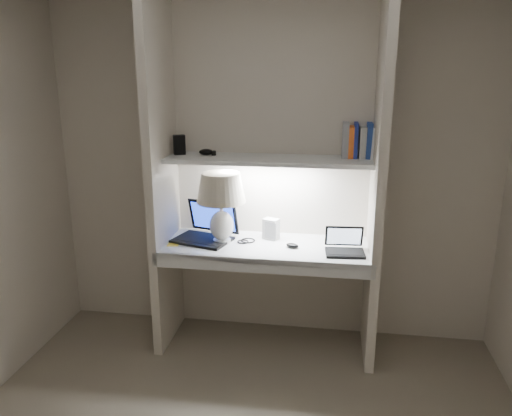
% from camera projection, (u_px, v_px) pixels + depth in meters
% --- Properties ---
extents(back_wall, '(3.20, 0.01, 2.50)m').
position_uv_depth(back_wall, '(271.00, 169.00, 3.60)').
color(back_wall, beige).
rests_on(back_wall, floor).
extents(alcove_panel_left, '(0.06, 0.55, 2.50)m').
position_uv_depth(alcove_panel_left, '(162.00, 174.00, 3.45)').
color(alcove_panel_left, beige).
rests_on(alcove_panel_left, floor).
extents(alcove_panel_right, '(0.06, 0.55, 2.50)m').
position_uv_depth(alcove_panel_right, '(378.00, 181.00, 3.23)').
color(alcove_panel_right, beige).
rests_on(alcove_panel_right, floor).
extents(desk, '(1.40, 0.55, 0.04)m').
position_uv_depth(desk, '(266.00, 247.00, 3.48)').
color(desk, white).
rests_on(desk, alcove_panel_left).
extents(desk_apron, '(1.46, 0.03, 0.10)m').
position_uv_depth(desk_apron, '(261.00, 265.00, 3.24)').
color(desk_apron, silver).
rests_on(desk_apron, desk).
extents(shelf, '(1.40, 0.36, 0.03)m').
position_uv_depth(shelf, '(268.00, 160.00, 3.40)').
color(shelf, silver).
rests_on(shelf, back_wall).
extents(strip_light, '(0.60, 0.04, 0.02)m').
position_uv_depth(strip_light, '(268.00, 163.00, 3.41)').
color(strip_light, white).
rests_on(strip_light, shelf).
extents(table_lamp, '(0.34, 0.34, 0.50)m').
position_uv_depth(table_lamp, '(221.00, 196.00, 3.43)').
color(table_lamp, white).
rests_on(table_lamp, desk).
extents(laptop_main, '(0.47, 0.43, 0.26)m').
position_uv_depth(laptop_main, '(206.00, 231.00, 3.58)').
color(laptop_main, black).
rests_on(laptop_main, desk).
extents(laptop_netbook, '(0.27, 0.24, 0.16)m').
position_uv_depth(laptop_netbook, '(345.00, 247.00, 3.32)').
color(laptop_netbook, black).
rests_on(laptop_netbook, desk).
extents(speaker, '(0.13, 0.11, 0.15)m').
position_uv_depth(speaker, '(271.00, 229.00, 3.57)').
color(speaker, silver).
rests_on(speaker, desk).
extents(mouse, '(0.11, 0.09, 0.03)m').
position_uv_depth(mouse, '(292.00, 246.00, 3.40)').
color(mouse, black).
rests_on(mouse, desk).
extents(cable_coil, '(0.11, 0.11, 0.01)m').
position_uv_depth(cable_coil, '(248.00, 240.00, 3.53)').
color(cable_coil, black).
rests_on(cable_coil, desk).
extents(sticky_note, '(0.09, 0.09, 0.00)m').
position_uv_depth(sticky_note, '(173.00, 245.00, 3.47)').
color(sticky_note, yellow).
rests_on(sticky_note, desk).
extents(book_row, '(0.22, 0.16, 0.24)m').
position_uv_depth(book_row, '(358.00, 141.00, 3.39)').
color(book_row, white).
rests_on(book_row, shelf).
extents(shelf_box, '(0.10, 0.08, 0.14)m').
position_uv_depth(shelf_box, '(179.00, 145.00, 3.52)').
color(shelf_box, black).
rests_on(shelf_box, shelf).
extents(shelf_gadget, '(0.11, 0.08, 0.04)m').
position_uv_depth(shelf_gadget, '(206.00, 152.00, 3.49)').
color(shelf_gadget, black).
rests_on(shelf_gadget, shelf).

